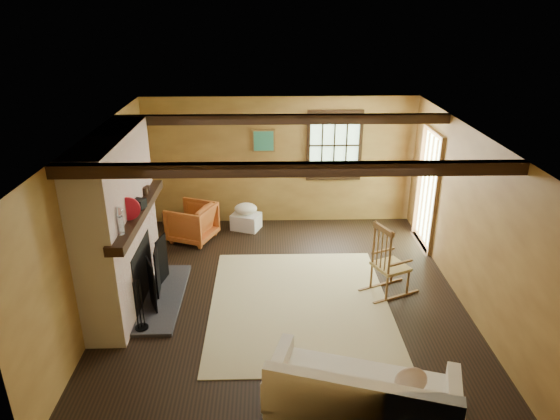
{
  "coord_description": "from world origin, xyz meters",
  "views": [
    {
      "loc": [
        -0.23,
        -6.16,
        3.95
      ],
      "look_at": [
        -0.06,
        0.4,
        1.2
      ],
      "focal_mm": 32.0,
      "sensor_mm": 36.0,
      "label": 1
    }
  ],
  "objects_px": {
    "fireplace": "(121,230)",
    "laundry_basket": "(246,221)",
    "sofa": "(361,401)",
    "armchair": "(192,222)",
    "rocking_chair": "(389,264)"
  },
  "relations": [
    {
      "from": "fireplace",
      "to": "laundry_basket",
      "type": "xyz_separation_m",
      "value": [
        1.58,
        2.37,
        -0.95
      ]
    },
    {
      "from": "laundry_basket",
      "to": "sofa",
      "type": "bearing_deg",
      "value": -74.26
    },
    {
      "from": "fireplace",
      "to": "armchair",
      "type": "bearing_deg",
      "value": 71.57
    },
    {
      "from": "laundry_basket",
      "to": "armchair",
      "type": "relative_size",
      "value": 0.68
    },
    {
      "from": "fireplace",
      "to": "rocking_chair",
      "type": "relative_size",
      "value": 2.19
    },
    {
      "from": "fireplace",
      "to": "rocking_chair",
      "type": "bearing_deg",
      "value": 1.46
    },
    {
      "from": "sofa",
      "to": "laundry_basket",
      "type": "height_order",
      "value": "sofa"
    },
    {
      "from": "fireplace",
      "to": "sofa",
      "type": "xyz_separation_m",
      "value": [
        2.91,
        -2.33,
        -0.83
      ]
    },
    {
      "from": "fireplace",
      "to": "armchair",
      "type": "distance_m",
      "value": 2.18
    },
    {
      "from": "rocking_chair",
      "to": "laundry_basket",
      "type": "bearing_deg",
      "value": 19.17
    },
    {
      "from": "rocking_chair",
      "to": "laundry_basket",
      "type": "height_order",
      "value": "rocking_chair"
    },
    {
      "from": "rocking_chair",
      "to": "sofa",
      "type": "height_order",
      "value": "rocking_chair"
    },
    {
      "from": "sofa",
      "to": "armchair",
      "type": "height_order",
      "value": "sofa"
    },
    {
      "from": "sofa",
      "to": "armchair",
      "type": "bearing_deg",
      "value": 135.0
    },
    {
      "from": "fireplace",
      "to": "armchair",
      "type": "xyz_separation_m",
      "value": [
        0.64,
        1.93,
        -0.77
      ]
    }
  ]
}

